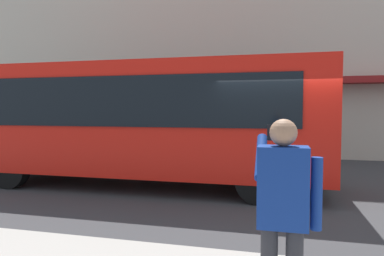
# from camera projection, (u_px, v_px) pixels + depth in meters

# --- Properties ---
(ground_plane) EXTENTS (60.00, 60.00, 0.00)m
(ground_plane) POSITION_uv_depth(u_px,v_px,m) (279.00, 197.00, 7.63)
(ground_plane) COLOR #38383A
(building_facade_far) EXTENTS (28.00, 1.55, 12.00)m
(building_facade_far) POSITION_uv_depth(u_px,v_px,m) (280.00, 8.00, 13.89)
(building_facade_far) COLOR beige
(building_facade_far) RESTS_ON ground_plane
(red_bus) EXTENTS (9.05, 2.54, 3.08)m
(red_bus) POSITION_uv_depth(u_px,v_px,m) (140.00, 119.00, 8.73)
(red_bus) COLOR red
(red_bus) RESTS_ON ground_plane
(pedestrian_photographer) EXTENTS (0.53, 0.52, 1.70)m
(pedestrian_photographer) POSITION_uv_depth(u_px,v_px,m) (283.00, 206.00, 2.81)
(pedestrian_photographer) COLOR #2D2D33
(pedestrian_photographer) RESTS_ON sidewalk_curb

